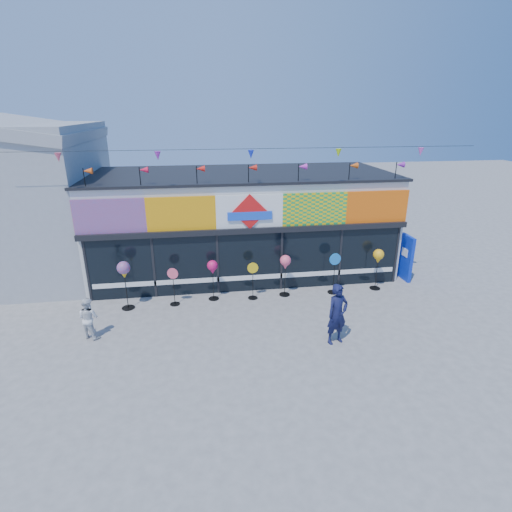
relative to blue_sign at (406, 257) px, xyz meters
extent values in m
plane|color=slate|center=(-6.36, -3.62, -0.92)|extent=(80.00, 80.00, 0.00)
cube|color=silver|center=(-6.36, 2.38, 1.08)|extent=(12.00, 5.00, 4.00)
cube|color=black|center=(-6.36, -0.18, 0.23)|extent=(11.60, 0.12, 2.30)
cube|color=black|center=(-6.36, -0.22, 1.48)|extent=(12.00, 0.30, 0.20)
cube|color=white|center=(-6.36, -0.21, -0.37)|extent=(11.40, 0.10, 0.18)
cube|color=black|center=(-6.36, 2.38, 3.13)|extent=(12.20, 5.20, 0.10)
cube|color=black|center=(-12.16, -0.19, 0.23)|extent=(0.08, 0.14, 2.30)
cube|color=black|center=(-9.86, -0.19, 0.23)|extent=(0.08, 0.14, 2.30)
cube|color=black|center=(-7.56, -0.19, 0.23)|extent=(0.08, 0.14, 2.30)
cube|color=black|center=(-5.16, -0.19, 0.23)|extent=(0.08, 0.14, 2.30)
cube|color=black|center=(-2.86, -0.19, 0.23)|extent=(0.08, 0.14, 2.30)
cube|color=black|center=(-0.56, -0.19, 0.23)|extent=(0.08, 0.14, 2.30)
cube|color=red|center=(-11.16, -0.20, 2.18)|extent=(2.40, 0.08, 1.20)
cube|color=#FB9D0D|center=(-8.76, -0.20, 2.18)|extent=(2.40, 0.08, 1.20)
cube|color=white|center=(-6.36, -0.20, 2.18)|extent=(2.40, 0.08, 1.20)
cube|color=yellow|center=(-3.96, -0.20, 2.18)|extent=(2.40, 0.08, 1.20)
cube|color=#FF610D|center=(-1.56, -0.20, 2.18)|extent=(2.40, 0.08, 1.20)
cube|color=red|center=(-6.36, -0.26, 2.18)|extent=(1.27, 0.06, 1.27)
cube|color=blue|center=(-6.36, -0.28, 2.03)|extent=(1.60, 0.05, 0.30)
cube|color=green|center=(-10.47, -0.14, 0.09)|extent=(0.78, 0.03, 0.78)
cube|color=red|center=(-9.30, -0.14, 0.42)|extent=(0.92, 0.03, 0.92)
cube|color=orange|center=(-8.12, -0.14, 0.61)|extent=(0.78, 0.03, 0.78)
cube|color=#D246BB|center=(-6.95, -0.14, 0.14)|extent=(0.92, 0.03, 0.92)
cube|color=#1833CC|center=(-5.77, -0.14, 0.32)|extent=(0.78, 0.03, 0.78)
cube|color=purple|center=(-4.60, -0.14, 0.60)|extent=(0.92, 0.03, 0.92)
cube|color=orange|center=(-3.42, -0.14, 0.05)|extent=(0.78, 0.03, 0.78)
cube|color=blue|center=(-2.25, -0.14, 0.42)|extent=(0.92, 0.03, 0.92)
cylinder|color=black|center=(-11.86, 0.03, 3.43)|extent=(0.03, 0.03, 0.70)
cone|color=#E35115|center=(-11.72, 0.03, 3.68)|extent=(0.30, 0.22, 0.22)
cylinder|color=black|center=(-10.06, 0.03, 3.43)|extent=(0.03, 0.03, 0.70)
cone|color=#ED163A|center=(-9.92, 0.03, 3.68)|extent=(0.30, 0.22, 0.22)
cylinder|color=black|center=(-8.16, 0.03, 3.43)|extent=(0.03, 0.03, 0.70)
cone|color=red|center=(-8.02, 0.03, 3.68)|extent=(0.30, 0.22, 0.22)
cylinder|color=black|center=(-6.36, 0.03, 3.43)|extent=(0.03, 0.03, 0.70)
cone|color=red|center=(-6.22, 0.03, 3.68)|extent=(0.30, 0.22, 0.22)
cylinder|color=black|center=(-4.56, 0.03, 3.43)|extent=(0.03, 0.03, 0.70)
cone|color=#C329B7|center=(-4.42, 0.03, 3.68)|extent=(0.30, 0.22, 0.22)
cylinder|color=black|center=(-2.66, 0.03, 3.43)|extent=(0.03, 0.03, 0.70)
cone|color=#CA4F13|center=(-2.52, 0.03, 3.68)|extent=(0.30, 0.22, 0.22)
cylinder|color=black|center=(-0.86, 0.03, 3.43)|extent=(0.03, 0.03, 0.70)
cone|color=purple|center=(-0.72, 0.03, 3.68)|extent=(0.30, 0.22, 0.22)
cylinder|color=black|center=(-6.36, -0.62, 4.38)|extent=(16.00, 0.01, 0.01)
cone|color=#F05068|center=(-12.36, -0.62, 4.20)|extent=(0.20, 0.20, 0.28)
cone|color=#B227B8|center=(-9.36, -0.62, 4.20)|extent=(0.20, 0.20, 0.28)
cone|color=#1A32DD|center=(-6.36, -0.62, 4.20)|extent=(0.20, 0.20, 0.28)
cone|color=#BFF014|center=(-3.36, -0.62, 4.20)|extent=(0.20, 0.20, 0.28)
cone|color=#FA53CB|center=(-0.36, -0.62, 4.20)|extent=(0.20, 0.20, 0.28)
cube|color=#0C2BB7|center=(0.00, 0.00, 0.00)|extent=(0.16, 0.92, 1.83)
cube|color=white|center=(-0.07, 0.00, 0.22)|extent=(0.04, 0.41, 0.32)
cylinder|color=black|center=(-10.75, -1.04, -0.90)|extent=(0.44, 0.44, 0.03)
cylinder|color=black|center=(-10.75, -1.04, -0.17)|extent=(0.03, 0.03, 1.43)
sphere|color=yellow|center=(-10.75, -1.04, 0.60)|extent=(0.44, 0.44, 0.44)
cone|color=yellow|center=(-10.75, -1.04, 0.32)|extent=(0.22, 0.22, 0.20)
cylinder|color=black|center=(-9.15, -0.98, -0.91)|extent=(0.35, 0.35, 0.03)
cylinder|color=black|center=(-9.15, -0.98, -0.32)|extent=(0.02, 0.02, 1.15)
cylinder|color=#F2506D|center=(-9.15, -0.98, 0.27)|extent=(0.38, 0.14, 0.39)
cylinder|color=black|center=(-7.77, -0.74, -0.91)|extent=(0.38, 0.38, 0.03)
cylinder|color=black|center=(-7.77, -0.74, -0.27)|extent=(0.02, 0.02, 1.24)
sphere|color=#D11356|center=(-7.77, -0.74, 0.39)|extent=(0.38, 0.38, 0.38)
cone|color=#D11356|center=(-7.77, -0.74, 0.15)|extent=(0.19, 0.19, 0.17)
cylinder|color=black|center=(-6.35, -0.89, -0.91)|extent=(0.35, 0.35, 0.03)
cylinder|color=black|center=(-6.35, -0.89, -0.32)|extent=(0.02, 0.02, 1.15)
cylinder|color=yellow|center=(-6.35, -0.89, 0.28)|extent=(0.39, 0.04, 0.39)
cylinder|color=black|center=(-5.14, -0.79, -0.91)|extent=(0.40, 0.40, 0.03)
cylinder|color=black|center=(-5.14, -0.79, -0.24)|extent=(0.02, 0.02, 1.30)
sphere|color=#F65270|center=(-5.14, -0.79, 0.46)|extent=(0.40, 0.40, 0.40)
cone|color=#F65270|center=(-5.14, -0.79, 0.21)|extent=(0.20, 0.20, 0.18)
cylinder|color=black|center=(-3.29, -0.87, -0.91)|extent=(0.40, 0.40, 0.03)
cylinder|color=black|center=(-3.29, -0.87, -0.24)|extent=(0.02, 0.02, 1.30)
cylinder|color=blue|center=(-3.29, -0.87, 0.43)|extent=(0.44, 0.09, 0.44)
cylinder|color=black|center=(-1.56, -0.76, -0.91)|extent=(0.41, 0.41, 0.03)
cylinder|color=black|center=(-1.56, -0.76, -0.23)|extent=(0.02, 0.02, 1.32)
sphere|color=#FFB015|center=(-1.56, -0.76, 0.48)|extent=(0.41, 0.41, 0.41)
cone|color=#FFB015|center=(-1.56, -0.76, 0.23)|extent=(0.20, 0.20, 0.18)
imported|color=#121539|center=(-4.33, -4.16, 0.01)|extent=(0.78, 0.63, 1.85)
imported|color=silver|center=(-11.58, -2.80, -0.27)|extent=(0.73, 0.63, 1.30)
camera|label=1|loc=(-8.18, -13.97, 5.59)|focal=28.00mm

